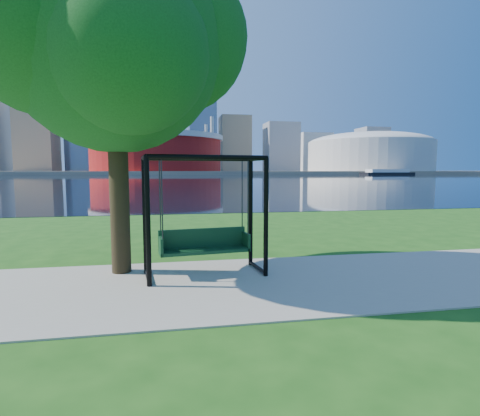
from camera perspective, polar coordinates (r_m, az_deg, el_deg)
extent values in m
plane|color=#1E5114|center=(8.17, -0.90, -10.55)|extent=(900.00, 900.00, 0.00)
cube|color=#9E937F|center=(7.70, -0.27, -11.47)|extent=(120.00, 4.00, 0.03)
cube|color=black|center=(109.77, -9.75, 4.45)|extent=(900.00, 180.00, 0.02)
cube|color=#937F60|center=(313.75, -10.20, 5.40)|extent=(900.00, 228.00, 2.00)
cylinder|color=maroon|center=(243.13, -12.56, 8.11)|extent=(80.00, 80.00, 22.00)
cylinder|color=silver|center=(243.74, -12.61, 10.34)|extent=(83.00, 83.00, 3.00)
cylinder|color=silver|center=(263.33, -5.17, 9.12)|extent=(2.00, 2.00, 32.00)
cylinder|color=silver|center=(265.49, -19.63, 8.79)|extent=(2.00, 2.00, 32.00)
cylinder|color=silver|center=(228.12, -21.17, 9.29)|extent=(2.00, 2.00, 32.00)
cylinder|color=silver|center=(225.59, -4.27, 9.70)|extent=(2.00, 2.00, 32.00)
cylinder|color=beige|center=(278.55, 19.07, 7.41)|extent=(84.00, 84.00, 20.00)
ellipsoid|color=beige|center=(279.01, 19.13, 9.25)|extent=(84.00, 84.00, 15.12)
cube|color=#998466|center=(326.13, -28.67, 12.74)|extent=(26.00, 26.00, 88.00)
cube|color=slate|center=(343.02, -22.47, 13.21)|extent=(30.00, 24.00, 95.00)
cube|color=gray|center=(317.14, -17.73, 11.92)|extent=(24.00, 24.00, 72.00)
cube|color=silver|center=(345.14, -12.05, 12.20)|extent=(32.00, 28.00, 80.00)
cube|color=slate|center=(320.12, -5.74, 10.84)|extent=(22.00, 22.00, 58.00)
cube|color=#998466|center=(338.30, -0.80, 9.74)|extent=(26.00, 26.00, 48.00)
cube|color=gray|center=(337.44, 6.29, 9.21)|extent=(28.00, 24.00, 42.00)
cube|color=silver|center=(373.92, 11.11, 8.33)|extent=(30.00, 26.00, 36.00)
cube|color=gray|center=(377.50, 19.41, 8.39)|extent=(24.00, 24.00, 40.00)
cube|color=#998466|center=(411.01, 23.23, 7.45)|extent=(26.00, 26.00, 32.00)
sphere|color=#998466|center=(335.81, -29.08, 20.78)|extent=(10.00, 10.00, 10.00)
cylinder|color=black|center=(7.44, -13.86, -2.26)|extent=(0.11, 0.11, 2.56)
cylinder|color=black|center=(7.97, 3.98, -1.58)|extent=(0.11, 0.11, 2.56)
cylinder|color=black|center=(8.43, -14.29, -1.34)|extent=(0.11, 0.11, 2.56)
cylinder|color=black|center=(8.90, 1.63, -0.80)|extent=(0.11, 0.11, 2.56)
cylinder|color=black|center=(7.55, -4.71, 7.73)|extent=(2.44, 0.40, 0.10)
cylinder|color=black|center=(8.53, -6.20, 7.48)|extent=(2.44, 0.40, 0.10)
cylinder|color=black|center=(7.88, -14.31, 7.49)|extent=(0.22, 1.01, 0.10)
cylinder|color=black|center=(8.17, -13.88, -10.07)|extent=(0.20, 1.00, 0.08)
cylinder|color=black|center=(8.38, 2.78, 7.54)|extent=(0.22, 1.01, 0.10)
cylinder|color=black|center=(8.66, 2.70, -9.01)|extent=(0.20, 1.00, 0.08)
cube|color=black|center=(8.22, -5.37, -6.48)|extent=(1.99, 0.73, 0.07)
cube|color=black|center=(8.38, -5.69, -4.54)|extent=(1.94, 0.29, 0.42)
cube|color=black|center=(8.05, -11.96, -5.71)|extent=(0.12, 0.50, 0.38)
cube|color=black|center=(8.43, 0.90, -5.07)|extent=(0.12, 0.50, 0.38)
cylinder|color=#2E2F33|center=(7.71, -11.80, 1.18)|extent=(0.03, 0.03, 1.61)
cylinder|color=#2E2F33|center=(8.10, 1.22, 1.51)|extent=(0.03, 0.03, 1.61)
cylinder|color=#2E2F33|center=(8.12, -12.09, 1.40)|extent=(0.03, 0.03, 1.61)
cylinder|color=#2E2F33|center=(8.49, 0.34, 1.71)|extent=(0.03, 0.03, 1.61)
cylinder|color=black|center=(8.62, -17.98, 4.16)|extent=(0.42, 0.42, 4.19)
sphere|color=#164B19|center=(9.02, -18.58, 22.63)|extent=(4.58, 4.58, 4.58)
sphere|color=#164B19|center=(9.61, -10.09, 24.13)|extent=(3.43, 3.43, 3.43)
sphere|color=#164B19|center=(8.94, -26.95, 23.76)|extent=(3.62, 3.62, 3.62)
sphere|color=#164B19|center=(7.84, -16.66, 21.71)|extent=(3.05, 3.05, 3.05)
sphere|color=#164B19|center=(10.42, -21.18, 24.57)|extent=(3.24, 3.24, 3.24)
cube|color=black|center=(227.84, 21.55, 4.91)|extent=(31.46, 11.30, 1.23)
cube|color=white|center=(227.83, 21.56, 5.29)|extent=(25.18, 9.15, 1.85)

